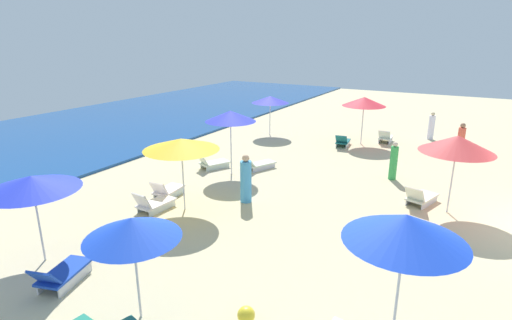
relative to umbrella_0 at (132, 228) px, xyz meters
name	(u,v)px	position (x,y,z in m)	size (l,w,h in m)	color
ocean	(52,138)	(8.57, 15.37, -1.97)	(60.00, 14.07, 0.12)	navy
umbrella_0	(132,228)	(0.00, 0.00, 0.00)	(1.90, 1.90, 2.25)	silver
umbrella_1	(230,116)	(8.57, 3.29, 0.43)	(2.08, 2.08, 2.69)	silver
lounge_chair_1_0	(213,163)	(8.75, 4.38, -1.79)	(1.49, 1.15, 0.66)	silver
lounge_chair_1_1	(259,164)	(9.64, 2.56, -1.80)	(1.57, 1.10, 0.61)	silver
umbrella_2	(457,144)	(8.78, -5.05, 0.31)	(2.29, 2.29, 2.61)	silver
lounge_chair_2_0	(420,197)	(9.04, -4.17, -1.77)	(1.54, 1.02, 0.77)	silver
umbrella_3	(270,100)	(15.52, 5.09, 0.05)	(2.14, 2.14, 2.28)	silver
umbrella_4	(364,101)	(16.07, -0.16, 0.27)	(2.26, 2.26, 2.54)	silver
lounge_chair_4_0	(343,141)	(15.14, 0.56, -1.77)	(1.42, 0.76, 0.71)	silver
lounge_chair_4_1	(385,137)	(17.02, -1.23, -1.74)	(1.29, 0.68, 0.77)	silver
umbrella_5	(405,228)	(1.75, -4.71, 0.41)	(2.15, 2.15, 2.69)	silver
umbrella_6	(181,144)	(4.70, 2.66, 0.24)	(2.46, 2.46, 2.45)	silver
lounge_chair_6_0	(153,203)	(4.10, 3.49, -1.76)	(1.43, 0.75, 0.78)	silver
lounge_chair_6_1	(167,190)	(5.20, 3.87, -1.76)	(1.36, 0.74, 0.75)	silver
umbrella_7	(32,183)	(0.38, 3.77, 0.11)	(2.28, 2.28, 2.32)	silver
lounge_chair_7_0	(61,274)	(-0.09, 2.40, -1.74)	(1.58, 1.02, 0.75)	silver
beachgoer_0	(246,180)	(6.29, 1.21, -1.23)	(0.43, 0.43, 1.72)	#4598D0
beachgoer_1	(461,139)	(16.77, -4.89, -1.32)	(0.47, 0.47, 1.52)	#F45A43
beachgoer_3	(431,127)	(19.05, -3.26, -1.31)	(0.45, 0.45, 1.55)	white
beachgoer_4	(394,162)	(11.18, -2.79, -1.29)	(0.42, 0.42, 1.57)	green
beach_ball_0	(246,315)	(0.92, -2.01, -1.85)	(0.36, 0.36, 0.36)	yellow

